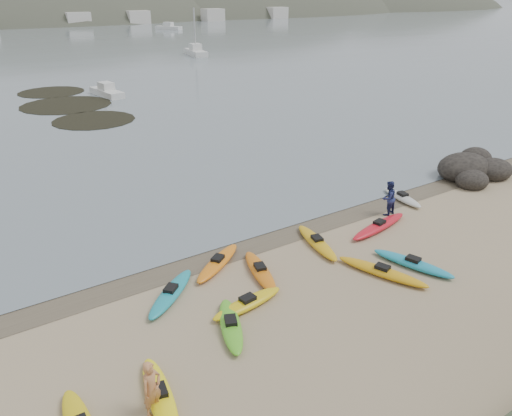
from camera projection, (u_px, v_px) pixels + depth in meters
ground at (256, 237)px, 23.36m from camera, size 600.00×600.00×0.00m
wet_sand at (260, 240)px, 23.14m from camera, size 60.00×60.00×0.00m
kayaks at (291, 277)px, 19.84m from camera, size 20.26×9.35×0.34m
person_west at (152, 389)px, 13.39m from camera, size 0.72×0.60×1.71m
person_east at (388, 198)px, 25.36m from camera, size 0.94×0.76×1.81m
rock_cluster at (472, 172)px, 30.87m from camera, size 5.29×3.89×1.79m
kelp_mats at (68, 105)px, 49.55m from camera, size 8.76×22.50×0.04m
far_hills at (65, 61)px, 197.09m from camera, size 550.00×135.00×80.00m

